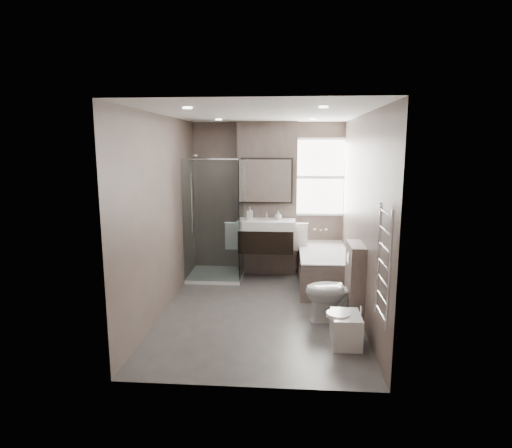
# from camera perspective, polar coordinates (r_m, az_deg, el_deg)

# --- Properties ---
(room) EXTENTS (2.70, 3.90, 2.70)m
(room) POSITION_cam_1_polar(r_m,az_deg,el_deg) (5.59, 0.63, 1.09)
(room) COLOR #4A4744
(room) RESTS_ON ground
(vanity_pier) EXTENTS (1.00, 0.25, 2.60)m
(vanity_pier) POSITION_cam_1_polar(r_m,az_deg,el_deg) (7.35, 1.52, 3.33)
(vanity_pier) COLOR #61544D
(vanity_pier) RESTS_ON ground
(vanity) EXTENTS (0.95, 0.47, 0.66)m
(vanity) POSITION_cam_1_polar(r_m,az_deg,el_deg) (7.10, 1.36, -1.50)
(vanity) COLOR black
(vanity) RESTS_ON vanity_pier
(mirror_cabinet) EXTENTS (0.86, 0.08, 0.76)m
(mirror_cabinet) POSITION_cam_1_polar(r_m,az_deg,el_deg) (7.15, 1.47, 5.79)
(mirror_cabinet) COLOR black
(mirror_cabinet) RESTS_ON vanity_pier
(towel_left) EXTENTS (0.24, 0.06, 0.44)m
(towel_left) POSITION_cam_1_polar(r_m,az_deg,el_deg) (7.13, -3.15, -1.63)
(towel_left) COLOR white
(towel_left) RESTS_ON vanity_pier
(towel_right) EXTENTS (0.24, 0.06, 0.44)m
(towel_right) POSITION_cam_1_polar(r_m,az_deg,el_deg) (7.07, 5.89, -1.76)
(towel_right) COLOR white
(towel_right) RESTS_ON vanity_pier
(shower_enclosure) EXTENTS (0.90, 0.90, 2.00)m
(shower_enclosure) POSITION_cam_1_polar(r_m,az_deg,el_deg) (7.15, -4.71, -3.48)
(shower_enclosure) COLOR white
(shower_enclosure) RESTS_ON ground
(bathtub) EXTENTS (0.75, 1.60, 0.57)m
(bathtub) POSITION_cam_1_polar(r_m,az_deg,el_deg) (6.90, 8.94, -5.62)
(bathtub) COLOR #61544D
(bathtub) RESTS_ON ground
(window) EXTENTS (0.98, 0.06, 1.33)m
(window) POSITION_cam_1_polar(r_m,az_deg,el_deg) (7.42, 8.57, 6.20)
(window) COLOR white
(window) RESTS_ON room
(toilet) EXTENTS (0.78, 0.48, 0.77)m
(toilet) POSITION_cam_1_polar(r_m,az_deg,el_deg) (5.58, 10.54, -8.82)
(toilet) COLOR white
(toilet) RESTS_ON ground
(cistern_box) EXTENTS (0.19, 0.55, 1.00)m
(cistern_box) POSITION_cam_1_polar(r_m,az_deg,el_deg) (5.59, 13.02, -7.61)
(cistern_box) COLOR #61544D
(cistern_box) RESTS_ON ground
(bidet) EXTENTS (0.39, 0.44, 0.47)m
(bidet) POSITION_cam_1_polar(r_m,az_deg,el_deg) (5.03, 11.83, -13.49)
(bidet) COLOR white
(bidet) RESTS_ON ground
(towel_radiator) EXTENTS (0.03, 0.49, 1.10)m
(towel_radiator) POSITION_cam_1_polar(r_m,az_deg,el_deg) (4.15, 16.68, -5.19)
(towel_radiator) COLOR silver
(towel_radiator) RESTS_ON room
(soap_bottle_a) EXTENTS (0.09, 0.10, 0.21)m
(soap_bottle_a) POSITION_cam_1_polar(r_m,az_deg,el_deg) (7.08, -0.84, 1.47)
(soap_bottle_a) COLOR white
(soap_bottle_a) RESTS_ON vanity
(soap_bottle_b) EXTENTS (0.11, 0.11, 0.14)m
(soap_bottle_b) POSITION_cam_1_polar(r_m,az_deg,el_deg) (7.10, 2.99, 1.19)
(soap_bottle_b) COLOR white
(soap_bottle_b) RESTS_ON vanity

